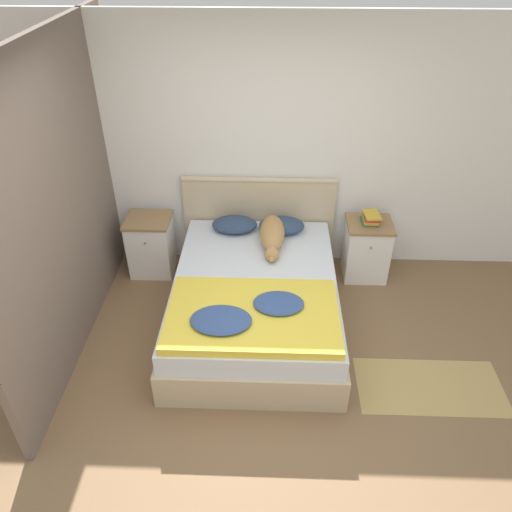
% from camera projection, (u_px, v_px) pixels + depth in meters
% --- Properties ---
extents(ground_plane, '(16.00, 16.00, 0.00)m').
position_uv_depth(ground_plane, '(249.00, 409.00, 3.92)').
color(ground_plane, brown).
extents(wall_back, '(9.00, 0.06, 2.55)m').
position_uv_depth(wall_back, '(258.00, 149.00, 4.94)').
color(wall_back, white).
rests_on(wall_back, ground_plane).
extents(wall_side_left, '(0.06, 3.10, 2.55)m').
position_uv_depth(wall_side_left, '(66.00, 199.00, 4.10)').
color(wall_side_left, '#706056').
rests_on(wall_side_left, ground_plane).
extents(bed, '(1.51, 2.05, 0.52)m').
position_uv_depth(bed, '(255.00, 301.00, 4.61)').
color(bed, '#C6B28E').
rests_on(bed, ground_plane).
extents(headboard, '(1.59, 0.06, 1.00)m').
position_uv_depth(headboard, '(259.00, 219.00, 5.31)').
color(headboard, '#C6B28E').
rests_on(headboard, ground_plane).
extents(nightstand_left, '(0.46, 0.42, 0.64)m').
position_uv_depth(nightstand_left, '(151.00, 245.00, 5.26)').
color(nightstand_left, white).
rests_on(nightstand_left, ground_plane).
extents(nightstand_right, '(0.46, 0.42, 0.64)m').
position_uv_depth(nightstand_right, '(366.00, 249.00, 5.19)').
color(nightstand_right, white).
rests_on(nightstand_right, ground_plane).
extents(pillow_left, '(0.46, 0.32, 0.13)m').
position_uv_depth(pillow_left, '(235.00, 224.00, 5.09)').
color(pillow_left, navy).
rests_on(pillow_left, bed).
extents(pillow_right, '(0.46, 0.32, 0.13)m').
position_uv_depth(pillow_right, '(282.00, 225.00, 5.08)').
color(pillow_right, navy).
rests_on(pillow_right, bed).
extents(quilt, '(1.38, 0.88, 0.13)m').
position_uv_depth(quilt, '(251.00, 315.00, 3.99)').
color(quilt, yellow).
rests_on(quilt, bed).
extents(dog, '(0.24, 0.81, 0.20)m').
position_uv_depth(dog, '(272.00, 234.00, 4.88)').
color(dog, tan).
rests_on(dog, bed).
extents(book_stack, '(0.19, 0.24, 0.11)m').
position_uv_depth(book_stack, '(371.00, 218.00, 4.99)').
color(book_stack, '#337547').
rests_on(book_stack, nightstand_right).
extents(rug, '(1.19, 0.59, 0.00)m').
position_uv_depth(rug, '(430.00, 386.00, 4.11)').
color(rug, tan).
rests_on(rug, ground_plane).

